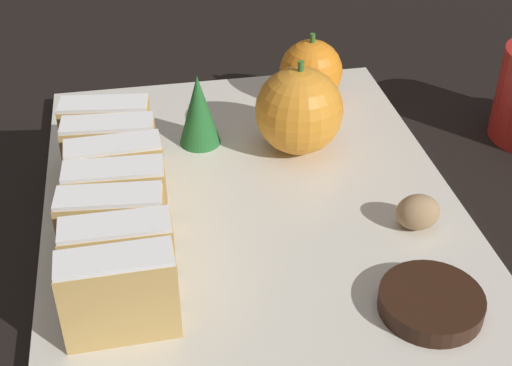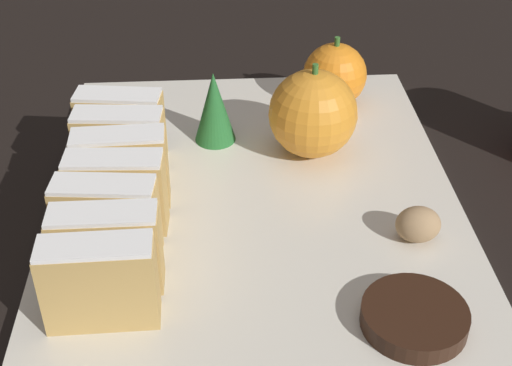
{
  "view_description": "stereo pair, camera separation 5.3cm",
  "coord_description": "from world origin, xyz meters",
  "px_view_note": "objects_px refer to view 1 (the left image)",
  "views": [
    {
      "loc": [
        -0.08,
        -0.42,
        0.35
      ],
      "look_at": [
        0.0,
        0.0,
        0.04
      ],
      "focal_mm": 50.0,
      "sensor_mm": 36.0,
      "label": 1
    },
    {
      "loc": [
        -0.03,
        -0.43,
        0.35
      ],
      "look_at": [
        0.0,
        0.0,
        0.04
      ],
      "focal_mm": 50.0,
      "sensor_mm": 36.0,
      "label": 2
    }
  ],
  "objects_px": {
    "walnut": "(418,212)",
    "chocolate_cookie": "(431,302)",
    "orange_near": "(311,71)",
    "orange_far": "(299,111)"
  },
  "relations": [
    {
      "from": "orange_far",
      "to": "walnut",
      "type": "bearing_deg",
      "value": -63.13
    },
    {
      "from": "orange_near",
      "to": "orange_far",
      "type": "distance_m",
      "value": 0.09
    },
    {
      "from": "orange_near",
      "to": "walnut",
      "type": "bearing_deg",
      "value": -81.76
    },
    {
      "from": "orange_far",
      "to": "chocolate_cookie",
      "type": "xyz_separation_m",
      "value": [
        0.04,
        -0.21,
        -0.03
      ]
    },
    {
      "from": "orange_far",
      "to": "walnut",
      "type": "distance_m",
      "value": 0.14
    },
    {
      "from": "walnut",
      "to": "chocolate_cookie",
      "type": "height_order",
      "value": "walnut"
    },
    {
      "from": "walnut",
      "to": "chocolate_cookie",
      "type": "distance_m",
      "value": 0.09
    },
    {
      "from": "orange_far",
      "to": "chocolate_cookie",
      "type": "distance_m",
      "value": 0.21
    },
    {
      "from": "orange_near",
      "to": "chocolate_cookie",
      "type": "height_order",
      "value": "orange_near"
    },
    {
      "from": "orange_near",
      "to": "orange_far",
      "type": "bearing_deg",
      "value": -110.68
    }
  ]
}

